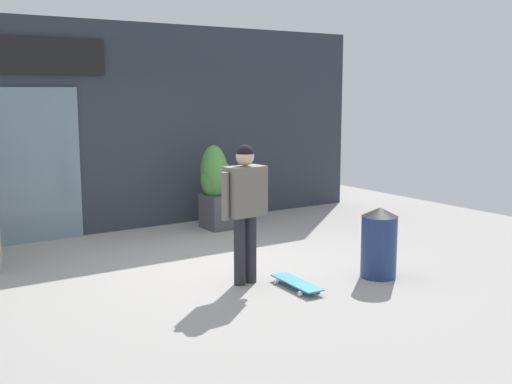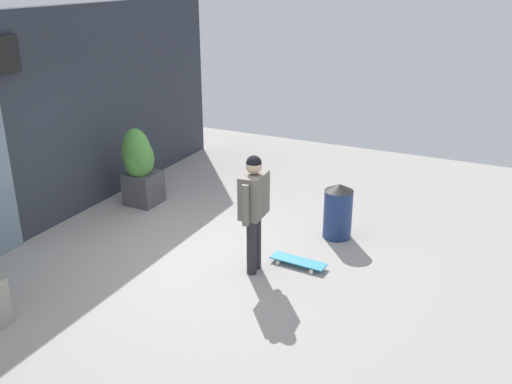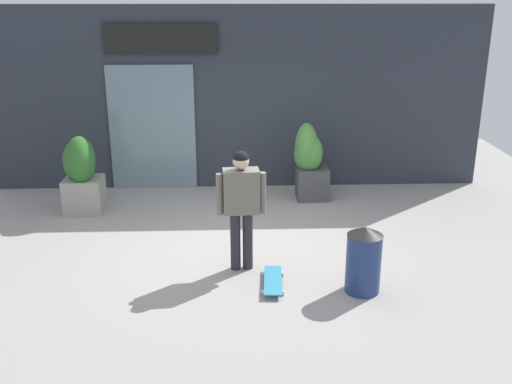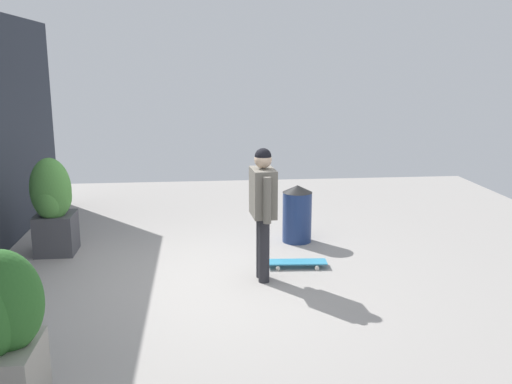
# 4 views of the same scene
# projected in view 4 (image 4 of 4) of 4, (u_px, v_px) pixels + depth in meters

# --- Properties ---
(ground_plane) EXTENTS (12.00, 12.00, 0.00)m
(ground_plane) POSITION_uv_depth(u_px,v_px,m) (197.00, 283.00, 6.77)
(ground_plane) COLOR #9E9993
(skateboarder) EXTENTS (0.63, 0.29, 1.59)m
(skateboarder) POSITION_uv_depth(u_px,v_px,m) (263.00, 201.00, 6.66)
(skateboarder) COLOR #28282D
(skateboarder) RESTS_ON ground_plane
(skateboard) EXTENTS (0.31, 0.78, 0.08)m
(skateboard) POSITION_uv_depth(u_px,v_px,m) (296.00, 262.00, 7.28)
(skateboard) COLOR teal
(skateboard) RESTS_ON ground_plane
(planter_box_left) EXTENTS (0.59, 0.54, 1.34)m
(planter_box_left) POSITION_uv_depth(u_px,v_px,m) (53.00, 204.00, 7.62)
(planter_box_left) COLOR #47474C
(planter_box_left) RESTS_ON ground_plane
(trash_bin) EXTENTS (0.43, 0.43, 0.84)m
(trash_bin) POSITION_uv_depth(u_px,v_px,m) (297.00, 213.00, 8.25)
(trash_bin) COLOR navy
(trash_bin) RESTS_ON ground_plane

